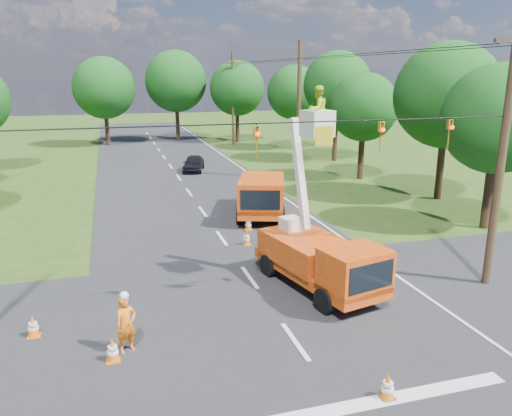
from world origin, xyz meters
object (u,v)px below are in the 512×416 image
object	(u,v)px
traffic_cone_6	(281,197)
tree_far_c	(237,88)
traffic_cone_4	(113,350)
tree_right_e	(294,92)
ground_worker	(126,324)
traffic_cone_5	(33,326)
traffic_cone_2	(247,238)
distant_car	(194,163)
tree_right_d	(337,86)
tree_right_c	(364,107)
traffic_cone_3	(248,224)
tree_right_b	(447,95)
tree_far_a	(104,88)
pole_right_near	(503,150)
tree_right_a	(497,119)
tree_far_b	(176,81)
bucket_truck	(320,249)
pole_right_far	(233,98)
second_truck	(262,194)
pole_right_mid	(299,111)
traffic_cone_1	(388,387)

from	to	relation	value
traffic_cone_6	tree_far_c	bearing A→B (deg)	81.00
traffic_cone_4	tree_right_e	xyz separation A→B (m)	(19.00, 36.51, 5.45)
ground_worker	traffic_cone_4	bearing A→B (deg)	-160.67
tree_right_e	traffic_cone_5	bearing A→B (deg)	-121.72
traffic_cone_2	traffic_cone_5	distance (m)	10.47
distant_car	tree_right_d	distance (m)	14.60
traffic_cone_2	tree_right_e	world-z (taller)	tree_right_e
traffic_cone_4	tree_right_c	world-z (taller)	tree_right_c
ground_worker	traffic_cone_3	bearing A→B (deg)	32.03
tree_right_c	tree_far_c	world-z (taller)	tree_far_c
tree_right_b	tree_far_a	xyz separation A→B (m)	(-20.00, 31.00, -0.25)
pole_right_near	tree_right_a	distance (m)	7.82
traffic_cone_2	pole_right_near	distance (m)	11.23
traffic_cone_4	traffic_cone_5	bearing A→B (deg)	137.84
tree_right_c	tree_far_b	bearing A→B (deg)	111.42
traffic_cone_4	tree_far_b	distance (m)	47.67
traffic_cone_2	traffic_cone_3	bearing A→B (deg)	72.29
pole_right_near	tree_right_c	size ratio (longest dim) A/B	1.28
traffic_cone_6	bucket_truck	bearing A→B (deg)	-102.72
ground_worker	tree_right_d	bearing A→B (deg)	29.61
bucket_truck	traffic_cone_2	bearing A→B (deg)	90.44
traffic_cone_5	tree_right_d	xyz separation A→B (m)	(22.29, 26.44, 6.32)
tree_right_b	tree_far_c	world-z (taller)	tree_right_b
traffic_cone_4	tree_far_c	xyz separation A→B (m)	(14.70, 43.51, 5.70)
pole_right_far	traffic_cone_4	bearing A→B (deg)	-108.27
traffic_cone_3	tree_right_a	size ratio (longest dim) A/B	0.09
tree_right_a	tree_right_e	world-z (taller)	tree_right_e
traffic_cone_6	traffic_cone_2	bearing A→B (deg)	-120.50
traffic_cone_3	tree_right_c	size ratio (longest dim) A/B	0.09
pole_right_near	tree_right_b	world-z (taller)	pole_right_near
pole_right_near	tree_right_a	bearing A→B (deg)	50.19
tree_far_a	second_truck	bearing A→B (deg)	-75.68
traffic_cone_4	tree_far_c	world-z (taller)	tree_far_c
traffic_cone_3	pole_right_near	xyz separation A→B (m)	(6.88, -8.97, 4.75)
pole_right_near	pole_right_far	xyz separation A→B (m)	(0.00, 40.00, 0.00)
traffic_cone_5	distant_car	bearing A→B (deg)	70.02
bucket_truck	tree_right_d	bearing A→B (deg)	50.84
pole_right_mid	tree_right_e	xyz separation A→B (m)	(5.30, 15.00, 0.70)
pole_right_near	tree_far_b	bearing A→B (deg)	96.97
distant_car	pole_right_mid	distance (m)	9.91
traffic_cone_4	pole_right_near	distance (m)	14.58
traffic_cone_1	tree_right_a	distance (m)	17.37
traffic_cone_1	pole_right_near	bearing A→B (deg)	35.20
pole_right_near	traffic_cone_1	bearing A→B (deg)	-144.80
traffic_cone_5	tree_right_b	world-z (taller)	tree_right_b
tree_right_a	tree_right_d	xyz separation A→B (m)	(1.30, 21.00, 1.12)
second_truck	tree_far_a	distance (m)	32.98
traffic_cone_3	tree_far_c	size ratio (longest dim) A/B	0.08
tree_right_b	tree_far_a	distance (m)	36.89
bucket_truck	tree_right_e	distance (m)	35.83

